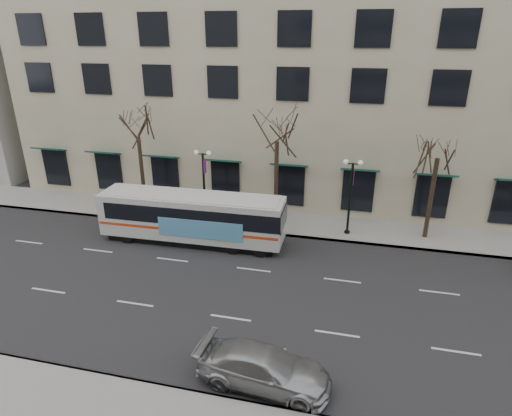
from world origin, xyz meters
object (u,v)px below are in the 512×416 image
(tree_far_left, at_px, (137,123))
(lamp_post_right, at_px, (350,194))
(silver_car, at_px, (264,368))
(tree_far_mid, at_px, (277,127))
(tree_far_right, at_px, (440,143))
(lamp_post_left, at_px, (204,182))
(city_bus, at_px, (193,216))

(tree_far_left, bearing_deg, lamp_post_right, -2.29)
(tree_far_left, xyz_separation_m, silver_car, (12.42, -14.73, -5.95))
(tree_far_mid, relative_size, tree_far_right, 1.06)
(tree_far_mid, relative_size, lamp_post_right, 1.64)
(tree_far_right, distance_m, lamp_post_left, 15.40)
(tree_far_mid, xyz_separation_m, city_bus, (-4.61, -3.84, -5.16))
(silver_car, bearing_deg, tree_far_mid, 13.68)
(tree_far_left, relative_size, lamp_post_right, 1.60)
(city_bus, bearing_deg, tree_far_mid, 38.73)
(tree_far_left, xyz_separation_m, tree_far_right, (20.00, 0.00, -0.28))
(tree_far_left, height_order, tree_far_right, tree_far_left)
(city_bus, relative_size, silver_car, 2.29)
(silver_car, bearing_deg, city_bus, 37.21)
(lamp_post_right, relative_size, city_bus, 0.44)
(tree_far_left, bearing_deg, city_bus, -35.51)
(tree_far_mid, distance_m, tree_far_right, 10.01)
(tree_far_right, bearing_deg, lamp_post_right, -173.15)
(lamp_post_left, bearing_deg, tree_far_mid, 6.85)
(tree_far_right, distance_m, lamp_post_right, 6.11)
(tree_far_left, relative_size, tree_far_mid, 0.98)
(lamp_post_left, distance_m, silver_car, 16.10)
(city_bus, bearing_deg, tree_far_left, 143.40)
(city_bus, height_order, silver_car, city_bus)
(lamp_post_right, bearing_deg, silver_car, -100.37)
(tree_far_mid, bearing_deg, lamp_post_right, -6.83)
(tree_far_left, xyz_separation_m, city_bus, (5.39, -3.84, -4.95))
(tree_far_left, height_order, city_bus, tree_far_left)
(lamp_post_right, relative_size, silver_car, 1.01)
(lamp_post_right, bearing_deg, lamp_post_left, 180.00)
(lamp_post_left, bearing_deg, tree_far_left, 173.17)
(lamp_post_right, distance_m, city_bus, 10.22)
(tree_far_right, height_order, silver_car, tree_far_right)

